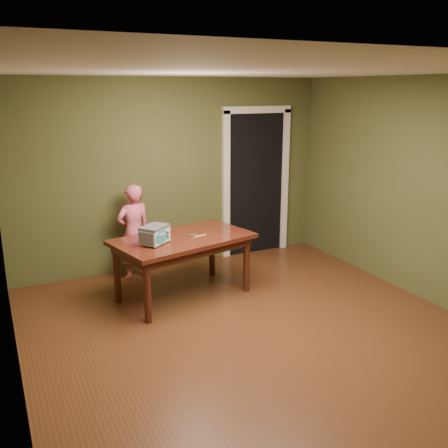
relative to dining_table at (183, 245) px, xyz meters
name	(u,v)px	position (x,y,z in m)	size (l,w,h in m)	color
floor	(262,338)	(0.32, -1.34, -0.65)	(5.00, 5.00, 0.00)	#542C18
room_shell	(265,171)	(0.32, -1.34, 1.06)	(4.52, 5.02, 2.61)	#49522B
doorway	(246,181)	(1.62, 1.44, 0.41)	(1.10, 0.66, 2.25)	black
dining_table	(183,245)	(0.00, 0.00, 0.00)	(1.76, 1.24, 0.75)	#35130C
toy_oven	(155,234)	(-0.38, -0.11, 0.21)	(0.39, 0.37, 0.21)	#4C4F54
baking_pan	(193,235)	(0.12, -0.02, 0.11)	(0.10, 0.10, 0.02)	silver
spatula	(200,236)	(0.20, -0.05, 0.10)	(0.18, 0.03, 0.01)	tan
child	(134,232)	(-0.36, 0.86, -0.02)	(0.46, 0.30, 1.27)	#E55E80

